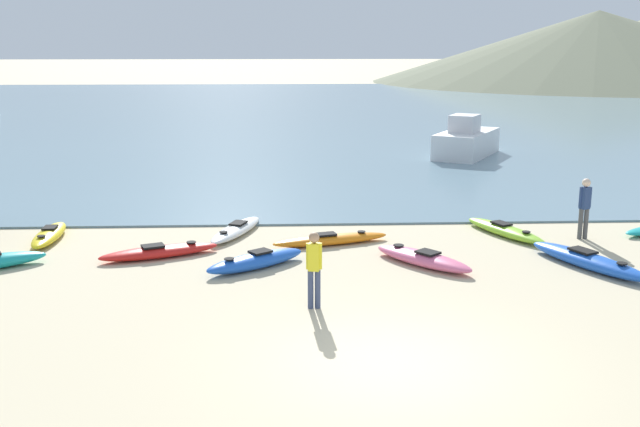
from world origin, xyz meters
TOP-DOWN VIEW (x-y plane):
  - ground_plane at (0.00, 0.00)m, footprint 400.00×400.00m
  - bay_water at (0.00, 44.41)m, footprint 160.00×70.00m
  - far_hill_left at (37.26, 82.60)m, footprint 55.94×55.94m
  - kayak_on_sand_0 at (5.32, 5.03)m, footprint 2.12×3.43m
  - kayak_on_sand_2 at (-0.59, 7.38)m, footprint 3.20×1.46m
  - kayak_on_sand_3 at (-4.88, 6.38)m, footprint 2.99×1.76m
  - kayak_on_sand_4 at (4.22, 8.06)m, footprint 1.82×3.03m
  - kayak_on_sand_5 at (-3.13, 8.53)m, footprint 1.62×3.06m
  - kayak_on_sand_6 at (-8.09, 8.14)m, footprint 0.72×2.66m
  - kayak_on_sand_7 at (1.49, 5.43)m, footprint 2.38×2.62m
  - kayak_on_sand_8 at (-2.47, 5.37)m, footprint 2.53×2.16m
  - person_near_foreground at (-1.21, 2.62)m, footprint 0.32×0.22m
  - person_near_waterline at (6.21, 7.62)m, footprint 0.33×0.27m
  - moored_boat_1 at (6.45, 21.96)m, footprint 3.85×4.80m

SIDE VIEW (x-z plane):
  - ground_plane at x=0.00m, z-range 0.00..0.00m
  - bay_water at x=0.00m, z-range 0.00..0.06m
  - kayak_on_sand_2 at x=-0.59m, z-range -0.02..0.29m
  - kayak_on_sand_5 at x=-3.13m, z-range -0.02..0.29m
  - kayak_on_sand_3 at x=-4.88m, z-range -0.02..0.31m
  - kayak_on_sand_4 at x=4.22m, z-range -0.02..0.31m
  - kayak_on_sand_6 at x=-8.09m, z-range -0.02..0.32m
  - kayak_on_sand_7 at x=1.49m, z-range -0.02..0.34m
  - kayak_on_sand_8 at x=-2.47m, z-range -0.02..0.38m
  - kayak_on_sand_0 at x=5.32m, z-range -0.02..0.38m
  - moored_boat_1 at x=6.45m, z-range -0.23..1.68m
  - person_near_foreground at x=-1.21m, z-range 0.11..1.68m
  - person_near_waterline at x=6.21m, z-range 0.12..1.77m
  - far_hill_left at x=37.26m, z-range 0.00..8.82m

